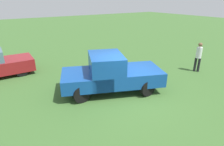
% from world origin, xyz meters
% --- Properties ---
extents(ground_plane, '(80.00, 80.00, 0.00)m').
position_xyz_m(ground_plane, '(0.00, 0.00, 0.00)').
color(ground_plane, '#3D662D').
extents(pickup_truck, '(4.99, 3.55, 1.81)m').
position_xyz_m(pickup_truck, '(-0.40, 1.03, 0.93)').
color(pickup_truck, black).
rests_on(pickup_truck, ground_plane).
extents(person_visitor, '(0.45, 0.45, 1.76)m').
position_xyz_m(person_visitor, '(5.37, 0.28, 1.00)').
color(person_visitor, black).
rests_on(person_visitor, ground_plane).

